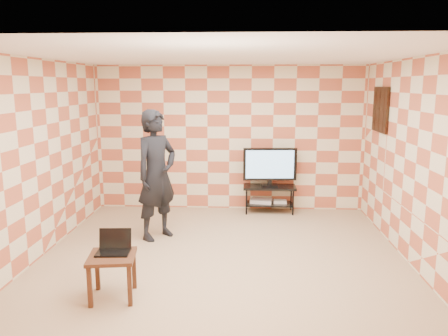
{
  "coord_description": "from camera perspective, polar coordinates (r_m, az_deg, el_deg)",
  "views": [
    {
      "loc": [
        0.32,
        -5.62,
        2.35
      ],
      "look_at": [
        0.0,
        0.6,
        1.15
      ],
      "focal_mm": 35.0,
      "sensor_mm": 36.0,
      "label": 1
    }
  ],
  "objects": [
    {
      "name": "wall_left",
      "position": [
        6.37,
        -23.39,
        0.97
      ],
      "size": [
        0.02,
        5.0,
        2.7
      ],
      "primitive_type": "cube",
      "color": "beige",
      "rests_on": "ground"
    },
    {
      "name": "wall_art",
      "position": [
        7.5,
        19.77,
        7.21
      ],
      "size": [
        0.04,
        0.72,
        0.72
      ],
      "color": "black",
      "rests_on": "wall_right"
    },
    {
      "name": "person",
      "position": [
        6.71,
        -8.79,
        -0.91
      ],
      "size": [
        0.82,
        0.86,
        1.98
      ],
      "primitive_type": "imported",
      "rotation": [
        0.0,
        0.0,
        0.89
      ],
      "color": "black",
      "rests_on": "floor"
    },
    {
      "name": "side_table",
      "position": [
        5.08,
        -14.4,
        -11.89
      ],
      "size": [
        0.57,
        0.57,
        0.5
      ],
      "color": "#351B0E",
      "rests_on": "floor"
    },
    {
      "name": "ceiling",
      "position": [
        5.64,
        -0.32,
        14.46
      ],
      "size": [
        5.0,
        5.0,
        0.02
      ],
      "primitive_type": "cube",
      "color": "white",
      "rests_on": "wall_back"
    },
    {
      "name": "tv_stand",
      "position": [
        8.14,
        5.94,
        -3.28
      ],
      "size": [
        0.96,
        0.43,
        0.5
      ],
      "color": "black",
      "rests_on": "floor"
    },
    {
      "name": "wall_back",
      "position": [
        8.19,
        0.69,
        3.88
      ],
      "size": [
        5.0,
        0.02,
        2.7
      ],
      "primitive_type": "cube",
      "color": "beige",
      "rests_on": "ground"
    },
    {
      "name": "game_console",
      "position": [
        8.21,
        7.33,
        -4.37
      ],
      "size": [
        0.24,
        0.18,
        0.05
      ],
      "primitive_type": "cube",
      "rotation": [
        0.0,
        0.0,
        -0.04
      ],
      "color": "silver",
      "rests_on": "tv_stand"
    },
    {
      "name": "laptop",
      "position": [
        5.12,
        -14.17,
        -10.0
      ],
      "size": [
        0.38,
        0.31,
        0.24
      ],
      "color": "black",
      "rests_on": "side_table"
    },
    {
      "name": "wall_front",
      "position": [
        3.29,
        -2.8,
        -6.77
      ],
      "size": [
        5.0,
        0.02,
        2.7
      ],
      "primitive_type": "cube",
      "color": "beige",
      "rests_on": "ground"
    },
    {
      "name": "wall_right",
      "position": [
        6.11,
        23.8,
        0.55
      ],
      "size": [
        0.02,
        5.0,
        2.7
      ],
      "primitive_type": "cube",
      "color": "beige",
      "rests_on": "ground"
    },
    {
      "name": "dvd_player",
      "position": [
        8.21,
        4.91,
        -4.29
      ],
      "size": [
        0.44,
        0.34,
        0.07
      ],
      "primitive_type": "cube",
      "rotation": [
        0.0,
        0.0,
        -0.17
      ],
      "color": "silver",
      "rests_on": "tv_stand"
    },
    {
      "name": "floor",
      "position": [
        6.1,
        -0.3,
        -11.75
      ],
      "size": [
        5.0,
        5.0,
        0.0
      ],
      "primitive_type": "plane",
      "color": "tan",
      "rests_on": "ground"
    },
    {
      "name": "tv",
      "position": [
        8.02,
        6.01,
        0.38
      ],
      "size": [
        0.98,
        0.2,
        0.71
      ],
      "color": "black",
      "rests_on": "tv_stand"
    }
  ]
}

